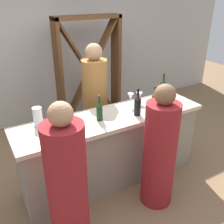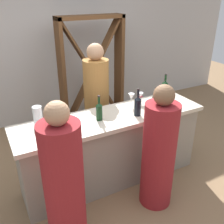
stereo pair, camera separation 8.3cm
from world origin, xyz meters
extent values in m
plane|color=#846647|center=(0.00, 0.00, 0.00)|extent=(12.00, 12.00, 0.00)
cube|color=#BCB7B2|center=(0.00, 2.20, 1.40)|extent=(8.00, 0.10, 2.80)
cube|color=gray|center=(0.00, 0.00, 0.43)|extent=(2.23, 0.53, 0.87)
cube|color=beige|center=(0.00, 0.00, 0.89)|extent=(2.31, 0.61, 0.05)
cube|color=brown|center=(-0.07, 1.65, 0.95)|extent=(0.06, 0.28, 1.89)
cube|color=brown|center=(1.02, 1.65, 0.95)|extent=(0.06, 0.28, 1.89)
cube|color=brown|center=(0.48, 1.65, 1.86)|extent=(1.15, 0.28, 0.06)
cube|color=brown|center=(0.48, 1.65, 0.03)|extent=(1.15, 0.28, 0.06)
cube|color=brown|center=(0.48, 1.65, 0.95)|extent=(1.06, 0.20, 1.79)
cube|color=brown|center=(0.48, 1.65, 0.95)|extent=(1.06, 0.20, 1.79)
cylinder|color=black|center=(-0.17, -0.02, 1.01)|extent=(0.07, 0.07, 0.18)
cone|color=black|center=(-0.17, -0.02, 1.11)|extent=(0.07, 0.07, 0.03)
cylinder|color=black|center=(-0.17, -0.02, 1.17)|extent=(0.03, 0.03, 0.07)
cylinder|color=black|center=(-0.17, -0.02, 1.21)|extent=(0.03, 0.03, 0.01)
cylinder|color=black|center=(0.27, -0.12, 1.02)|extent=(0.08, 0.08, 0.20)
cone|color=black|center=(0.27, -0.12, 1.14)|extent=(0.08, 0.08, 0.04)
cylinder|color=black|center=(0.27, -0.12, 1.20)|extent=(0.03, 0.03, 0.08)
cylinder|color=black|center=(0.27, -0.12, 1.25)|extent=(0.03, 0.03, 0.01)
cylinder|color=#331E0F|center=(0.53, -0.11, 1.01)|extent=(0.07, 0.07, 0.18)
cone|color=#331E0F|center=(0.53, -0.11, 1.11)|extent=(0.07, 0.07, 0.03)
cylinder|color=#331E0F|center=(0.53, -0.11, 1.17)|extent=(0.03, 0.03, 0.08)
cylinder|color=black|center=(0.53, -0.11, 1.21)|extent=(0.03, 0.03, 0.01)
cylinder|color=black|center=(0.92, 0.20, 1.01)|extent=(0.08, 0.08, 0.19)
cone|color=black|center=(0.92, 0.20, 1.13)|extent=(0.08, 0.08, 0.04)
cylinder|color=black|center=(0.92, 0.20, 1.19)|extent=(0.03, 0.03, 0.08)
cylinder|color=black|center=(0.92, 0.20, 1.23)|extent=(0.03, 0.03, 0.01)
cylinder|color=white|center=(-0.53, -0.15, 0.92)|extent=(0.06, 0.06, 0.00)
cylinder|color=white|center=(-0.53, -0.15, 0.96)|extent=(0.01, 0.01, 0.07)
cone|color=white|center=(-0.53, -0.15, 1.02)|extent=(0.08, 0.08, 0.07)
cylinder|color=white|center=(-0.67, -0.03, 0.92)|extent=(0.06, 0.06, 0.00)
cylinder|color=white|center=(-0.67, -0.03, 0.96)|extent=(0.01, 0.01, 0.07)
cone|color=white|center=(-0.67, -0.03, 1.03)|extent=(0.08, 0.08, 0.08)
cone|color=maroon|center=(-0.67, -0.03, 1.01)|extent=(0.07, 0.07, 0.03)
cylinder|color=white|center=(-0.58, 0.01, 0.92)|extent=(0.06, 0.06, 0.00)
cylinder|color=white|center=(-0.58, 0.01, 0.96)|extent=(0.01, 0.01, 0.08)
cone|color=white|center=(-0.58, 0.01, 1.03)|extent=(0.07, 0.07, 0.07)
cone|color=maroon|center=(-0.58, 0.01, 1.01)|extent=(0.06, 0.06, 0.02)
cylinder|color=white|center=(0.83, 0.06, 0.92)|extent=(0.06, 0.06, 0.00)
cylinder|color=white|center=(0.83, 0.06, 0.96)|extent=(0.01, 0.01, 0.08)
cone|color=white|center=(0.83, 0.06, 1.04)|extent=(0.08, 0.08, 0.07)
cone|color=maroon|center=(0.83, 0.06, 1.01)|extent=(0.06, 0.06, 0.02)
cylinder|color=white|center=(0.35, 0.14, 0.92)|extent=(0.06, 0.06, 0.00)
cylinder|color=white|center=(0.35, 0.14, 0.96)|extent=(0.01, 0.01, 0.08)
cone|color=white|center=(0.35, 0.14, 1.05)|extent=(0.08, 0.08, 0.08)
cylinder|color=white|center=(0.49, 0.15, 0.92)|extent=(0.07, 0.07, 0.00)
cylinder|color=white|center=(0.49, 0.15, 0.96)|extent=(0.01, 0.01, 0.07)
cone|color=white|center=(0.49, 0.15, 1.03)|extent=(0.08, 0.08, 0.08)
cone|color=maroon|center=(0.49, 0.15, 1.00)|extent=(0.07, 0.07, 0.02)
cylinder|color=silver|center=(-0.81, 0.20, 1.02)|extent=(0.10, 0.10, 0.21)
cylinder|color=maroon|center=(-0.82, -0.67, 0.67)|extent=(0.40, 0.40, 1.33)
sphere|color=tan|center=(-0.82, -0.67, 1.42)|extent=(0.20, 0.20, 0.20)
cylinder|color=maroon|center=(0.26, -0.58, 0.62)|extent=(0.42, 0.42, 1.24)
sphere|color=brown|center=(0.26, -0.58, 1.34)|extent=(0.22, 0.22, 0.22)
cylinder|color=#9E6B33|center=(0.10, 0.65, 0.71)|extent=(0.39, 0.39, 1.43)
sphere|color=tan|center=(0.10, 0.65, 1.53)|extent=(0.23, 0.23, 0.23)
camera|label=1|loc=(-1.35, -2.36, 2.26)|focal=41.47mm
camera|label=2|loc=(-1.27, -2.40, 2.26)|focal=41.47mm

